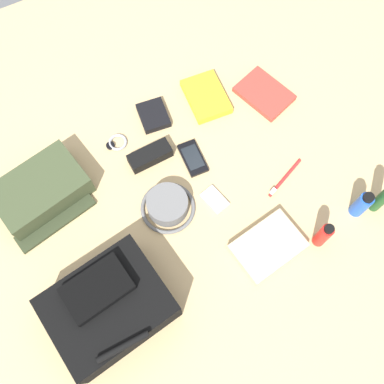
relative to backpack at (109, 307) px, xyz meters
name	(u,v)px	position (x,y,z in m)	size (l,w,h in m)	color
ground_plane	(192,198)	(-0.36, -0.20, -0.08)	(2.64, 2.02, 0.02)	tan
backpack	(109,307)	(0.00, 0.00, 0.00)	(0.34, 0.29, 0.16)	black
toiletry_pouch	(41,191)	(0.05, -0.42, -0.03)	(0.30, 0.26, 0.08)	#384228
bucket_hat	(168,206)	(-0.28, -0.20, -0.04)	(0.17, 0.17, 0.06)	#606060
shampoo_bottle	(384,197)	(-0.84, 0.09, 0.01)	(0.03, 0.03, 0.17)	#19471E
deodorant_spray	(362,204)	(-0.79, 0.07, -0.01)	(0.04, 0.04, 0.12)	blue
sunscreen_spray	(323,235)	(-0.63, 0.10, -0.01)	(0.04, 0.04, 0.13)	red
paperback_novel	(264,94)	(-0.75, -0.42, -0.06)	(0.18, 0.21, 0.02)	red
travel_guidebook	(206,97)	(-0.57, -0.50, -0.06)	(0.14, 0.18, 0.03)	yellow
cell_phone	(193,158)	(-0.42, -0.32, -0.06)	(0.07, 0.12, 0.01)	black
media_player	(215,199)	(-0.42, -0.16, -0.06)	(0.07, 0.09, 0.01)	#B7B7BC
wristwatch	(117,143)	(-0.23, -0.48, -0.06)	(0.07, 0.06, 0.01)	#99999E
toothbrush	(283,180)	(-0.64, -0.12, -0.06)	(0.16, 0.07, 0.02)	red
wallet	(153,115)	(-0.38, -0.52, -0.06)	(0.09, 0.11, 0.02)	black
folded_towel	(268,247)	(-0.48, 0.05, -0.05)	(0.20, 0.14, 0.04)	#C6B289
sunglasses_case	(150,156)	(-0.30, -0.38, -0.05)	(0.14, 0.06, 0.04)	black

